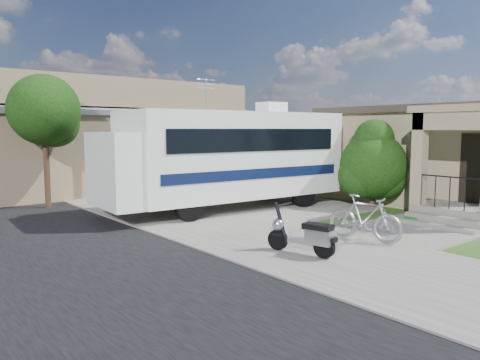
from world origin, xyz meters
TOP-DOWN VIEW (x-y plane):
  - ground at (0.00, 0.00)m, footprint 120.00×120.00m
  - sidewalk_slab at (-1.00, 10.00)m, footprint 4.00×80.00m
  - driveway_slab at (1.50, 4.50)m, footprint 7.00×6.00m
  - walk_slab at (3.00, -1.00)m, footprint 4.00×3.00m
  - house at (8.88, 1.43)m, footprint 9.47×7.80m
  - warehouse at (0.00, 13.97)m, footprint 12.50×8.40m
  - street_tree_a at (-3.70, 9.05)m, footprint 2.44×2.40m
  - motorhome at (0.74, 4.75)m, footprint 8.54×3.17m
  - shrub at (4.95, 1.96)m, footprint 2.50×2.38m
  - scooter at (-1.51, -0.95)m, footprint 0.73×1.61m
  - bicycle at (0.53, -0.97)m, footprint 0.92×1.90m
  - garden_hose at (3.48, -0.45)m, footprint 0.38×0.38m

SIDE VIEW (x-z plane):
  - ground at x=0.00m, z-range 0.00..0.00m
  - driveway_slab at x=1.50m, z-range 0.00..0.05m
  - walk_slab at x=3.00m, z-range 0.00..0.05m
  - sidewalk_slab at x=-1.00m, z-range 0.00..0.06m
  - garden_hose at x=3.48m, z-range 0.00..0.17m
  - scooter at x=-1.51m, z-range -0.06..1.01m
  - bicycle at x=0.53m, z-range 0.00..1.10m
  - shrub at x=4.95m, z-range 0.04..3.10m
  - house at x=8.88m, z-range 0.00..3.55m
  - motorhome at x=0.74m, z-range -0.30..4.00m
  - warehouse at x=0.00m, z-range -0.53..4.51m
  - street_tree_a at x=-3.70m, z-range 0.96..5.54m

